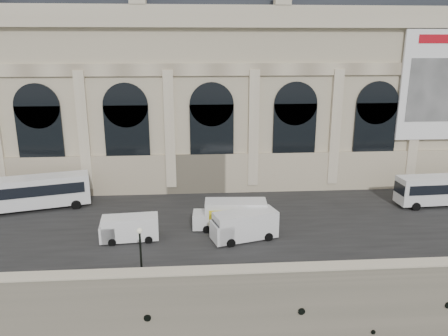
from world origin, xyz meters
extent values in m
cube|color=gray|center=(0.00, 35.00, 3.00)|extent=(160.00, 70.00, 6.00)
cube|color=#2D2D2D|center=(0.00, 14.00, 6.03)|extent=(160.00, 24.00, 0.06)
cube|color=gray|center=(0.00, 0.60, 6.55)|extent=(160.00, 1.20, 1.10)
cube|color=beige|center=(0.00, 0.60, 7.15)|extent=(160.00, 1.40, 0.12)
cube|color=#C4B597|center=(-6.00, 31.00, 17.00)|extent=(68.00, 18.00, 22.00)
cube|color=beige|center=(-6.00, 21.85, 8.50)|extent=(68.60, 0.40, 5.00)
cube|color=beige|center=(-6.00, 21.70, 26.80)|extent=(69.00, 0.80, 2.40)
cube|color=beige|center=(-6.00, 21.85, 21.00)|extent=(68.00, 0.30, 1.40)
cube|color=black|center=(-24.00, 21.82, 12.50)|extent=(5.20, 0.25, 9.00)
cylinder|color=black|center=(-24.00, 21.82, 17.00)|extent=(5.20, 0.25, 5.20)
cube|color=beige|center=(-19.00, 21.75, 14.00)|extent=(1.20, 0.50, 14.00)
cube|color=black|center=(-14.00, 21.82, 12.50)|extent=(5.20, 0.25, 9.00)
cylinder|color=black|center=(-14.00, 21.82, 17.00)|extent=(5.20, 0.25, 5.20)
cube|color=beige|center=(-9.00, 21.75, 14.00)|extent=(1.20, 0.50, 14.00)
cube|color=black|center=(-4.00, 21.82, 12.50)|extent=(5.20, 0.25, 9.00)
cylinder|color=black|center=(-4.00, 21.82, 17.00)|extent=(5.20, 0.25, 5.20)
cube|color=beige|center=(1.00, 21.75, 14.00)|extent=(1.20, 0.50, 14.00)
cube|color=black|center=(6.00, 21.82, 12.50)|extent=(5.20, 0.25, 9.00)
cylinder|color=black|center=(6.00, 21.82, 17.00)|extent=(5.20, 0.25, 5.20)
cube|color=beige|center=(11.00, 21.75, 14.00)|extent=(1.20, 0.50, 14.00)
cube|color=black|center=(16.00, 21.82, 12.50)|extent=(5.20, 0.25, 9.00)
cylinder|color=black|center=(16.00, 21.82, 17.00)|extent=(5.20, 0.25, 5.20)
cube|color=beige|center=(21.00, 21.75, 14.00)|extent=(1.20, 0.50, 14.00)
cube|color=white|center=(23.00, 21.55, 19.00)|extent=(9.00, 0.35, 13.00)
cube|color=#AF0B16|center=(23.00, 21.35, 24.40)|extent=(6.00, 0.06, 1.00)
cube|color=gray|center=(22.50, 21.35, 18.50)|extent=(6.20, 0.06, 7.50)
cube|color=silver|center=(-24.42, 17.44, 8.13)|extent=(13.05, 5.86, 3.31)
cube|color=black|center=(-24.07, 16.11, 8.56)|extent=(11.36, 3.09, 1.17)
cube|color=black|center=(-24.77, 18.77, 8.56)|extent=(11.36, 3.09, 1.17)
cylinder|color=black|center=(-19.44, 17.38, 6.53)|extent=(1.11, 0.58, 1.07)
cylinder|color=black|center=(-20.12, 19.96, 6.53)|extent=(1.11, 0.58, 1.07)
cube|color=silver|center=(22.59, 15.67, 7.97)|extent=(11.91, 3.04, 3.05)
cube|color=black|center=(16.68, 15.38, 8.26)|extent=(0.19, 2.26, 1.18)
cube|color=black|center=(22.53, 16.94, 8.36)|extent=(10.81, 0.61, 1.08)
cylinder|color=black|center=(18.23, 14.23, 6.49)|extent=(1.00, 0.34, 0.98)
cylinder|color=black|center=(18.11, 16.68, 6.49)|extent=(1.00, 0.34, 0.98)
cube|color=white|center=(-1.50, 8.32, 7.48)|extent=(6.31, 3.84, 2.51)
cube|color=white|center=(-3.77, 7.67, 7.09)|extent=(2.22, 2.66, 1.75)
cube|color=black|center=(-4.35, 7.50, 7.69)|extent=(0.60, 1.91, 0.87)
cylinder|color=black|center=(-3.00, 6.70, 6.42)|extent=(0.87, 0.49, 0.83)
cylinder|color=black|center=(-3.63, 8.90, 6.42)|extent=(0.87, 0.49, 0.83)
cylinder|color=black|center=(0.64, 7.74, 6.42)|extent=(0.87, 0.49, 0.83)
cylinder|color=black|center=(0.00, 9.95, 6.42)|extent=(0.87, 0.49, 0.83)
cube|color=white|center=(-12.26, 8.85, 7.29)|extent=(5.32, 2.45, 2.20)
cube|color=white|center=(-14.32, 8.66, 6.96)|extent=(1.62, 2.13, 1.53)
cube|color=black|center=(-14.85, 8.62, 7.48)|extent=(0.21, 1.72, 0.76)
cylinder|color=black|center=(-13.82, 7.70, 6.36)|extent=(0.74, 0.30, 0.73)
cylinder|color=black|center=(-14.00, 9.70, 6.36)|extent=(0.74, 0.30, 0.73)
cylinder|color=black|center=(-10.53, 7.99, 6.36)|extent=(0.74, 0.30, 0.73)
cylinder|color=black|center=(-10.71, 9.99, 6.36)|extent=(0.74, 0.30, 0.73)
cube|color=silver|center=(-2.17, 10.90, 7.56)|extent=(6.18, 2.68, 2.72)
cube|color=yellow|center=(-2.24, 9.71, 7.56)|extent=(5.24, 0.37, 1.61)
cube|color=#AF0B16|center=(-2.24, 9.71, 7.56)|extent=(3.02, 0.22, 0.61)
cube|color=silver|center=(-5.59, 11.10, 6.96)|extent=(1.74, 2.31, 1.51)
cylinder|color=black|center=(-5.06, 9.91, 6.40)|extent=(0.82, 0.33, 0.81)
cylinder|color=black|center=(-4.92, 12.22, 6.40)|extent=(0.82, 0.33, 0.81)
cylinder|color=black|center=(-0.02, 9.61, 6.40)|extent=(0.82, 0.33, 0.81)
cylinder|color=black|center=(0.12, 11.92, 6.40)|extent=(0.82, 0.33, 0.81)
cylinder|color=black|center=(-10.48, 1.89, 6.20)|extent=(0.43, 0.43, 0.39)
cylinder|color=black|center=(-10.48, 1.89, 7.96)|extent=(0.16, 0.16, 3.93)
sphere|color=beige|center=(-10.48, 1.89, 10.02)|extent=(0.43, 0.43, 0.43)
camera|label=1|loc=(-6.20, -29.38, 23.81)|focal=35.00mm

